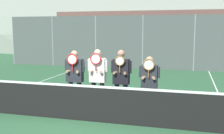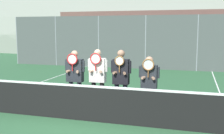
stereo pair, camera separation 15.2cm
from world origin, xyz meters
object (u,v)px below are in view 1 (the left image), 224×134
Objects in this scene: player_rightmost at (149,81)px; car_left_of_center at (157,51)px; player_leftmost at (75,75)px; player_center_right at (121,77)px; car_far_left at (88,48)px; player_center_left at (98,75)px.

player_rightmost is 0.36× the size of car_left_of_center.
car_left_of_center is (1.03, 12.19, -0.16)m from player_leftmost.
car_left_of_center is (-1.20, 12.23, -0.10)m from player_rightmost.
player_center_right reaches higher than car_left_of_center.
player_center_right reaches higher than player_rightmost.
car_left_of_center is (-0.41, 12.29, -0.19)m from player_center_right.
player_leftmost reaches higher than car_left_of_center.
car_far_left is at bearing 114.12° from player_center_right.
car_far_left is (-4.94, 12.55, -0.13)m from player_center_left.
player_leftmost is at bearing 178.75° from player_rightmost.
car_far_left is at bearing 117.10° from player_rightmost.
player_leftmost is at bearing 175.98° from player_center_right.
player_center_left is at bearing -91.51° from car_left_of_center.
player_leftmost is at bearing -178.67° from player_center_left.
player_center_right is at bearing -176.10° from player_rightmost.
player_center_right is (0.73, -0.12, -0.00)m from player_center_left.
car_far_left reaches higher than player_center_right.
player_rightmost is 14.17m from car_far_left.
player_rightmost is 12.29m from car_left_of_center.
player_center_right reaches higher than player_center_left.
player_rightmost is at bearing -2.46° from player_center_left.
car_left_of_center is (0.32, 12.17, -0.19)m from player_center_left.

